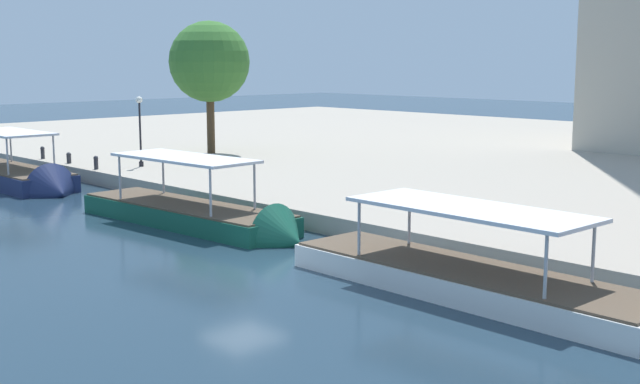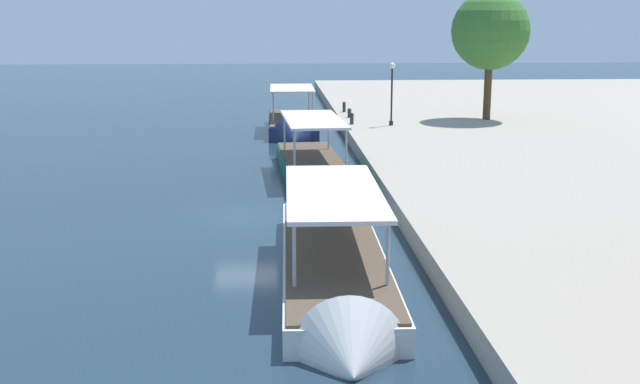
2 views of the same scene
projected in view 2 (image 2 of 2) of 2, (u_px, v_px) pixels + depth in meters
ground_plane at (246, 217)px, 30.75m from camera, size 220.00×220.00×0.00m
tour_boat_0 at (293, 128)px, 53.34m from camera, size 11.49×3.31×4.33m
tour_boat_1 at (315, 174)px, 37.39m from camera, size 12.79×3.64×4.08m
tour_boat_2 at (335, 277)px, 22.69m from camera, size 13.68×3.26×3.94m
mooring_bollard_0 at (344, 106)px, 58.76m from camera, size 0.27×0.27×0.80m
mooring_bollard_1 at (352, 118)px, 51.89m from camera, size 0.27×0.27×0.79m
mooring_bollard_2 at (349, 112)px, 55.50m from camera, size 0.30×0.30×0.68m
lamp_post at (392, 87)px, 50.87m from camera, size 0.39×0.39×4.15m
tree_2 at (492, 33)px, 53.30m from camera, size 5.41×5.41×8.86m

